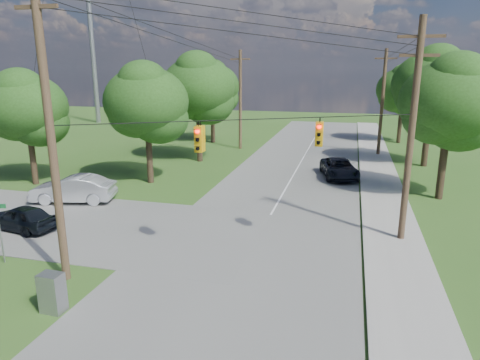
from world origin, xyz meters
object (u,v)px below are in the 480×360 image
(pole_north_e, at_px, (382,102))
(car_main_north, at_px, (339,168))
(pole_north_w, at_px, (240,99))
(car_cross_silver, at_px, (73,189))
(control_cabinet, at_px, (52,293))
(pole_sw, at_px, (49,125))
(pole_ne, at_px, (412,130))
(car_cross_dark, at_px, (22,218))

(pole_north_e, relative_size, car_main_north, 1.94)
(pole_north_w, xyz_separation_m, car_cross_silver, (-5.50, -20.70, -4.25))
(pole_north_w, bearing_deg, control_cabinet, -87.30)
(car_cross_silver, xyz_separation_m, control_cabinet, (7.00, -11.11, -0.16))
(pole_north_e, bearing_deg, car_main_north, -108.74)
(control_cabinet, bearing_deg, pole_north_e, 70.69)
(car_main_north, height_order, control_cabinet, car_main_north)
(pole_sw, distance_m, pole_ne, 15.51)
(pole_north_e, relative_size, control_cabinet, 7.00)
(car_cross_dark, xyz_separation_m, control_cabinet, (6.67, -6.25, 0.02))
(car_cross_silver, bearing_deg, car_cross_dark, -9.22)
(pole_ne, relative_size, pole_north_w, 1.05)
(car_main_north, xyz_separation_m, control_cabinet, (-9.00, -21.79, -0.03))
(pole_north_w, xyz_separation_m, car_cross_dark, (-5.17, -25.56, -4.43))
(pole_north_e, relative_size, car_cross_silver, 1.95)
(pole_north_w, height_order, car_cross_dark, pole_north_w)
(pole_north_e, height_order, control_cabinet, pole_north_e)
(car_cross_silver, bearing_deg, control_cabinet, 19.07)
(car_main_north, bearing_deg, car_cross_dark, -148.13)
(pole_sw, distance_m, car_cross_dark, 8.83)
(control_cabinet, bearing_deg, car_main_north, 69.54)
(pole_north_w, distance_m, car_cross_silver, 21.84)
(pole_north_w, distance_m, car_cross_dark, 26.45)
(pole_ne, distance_m, car_cross_dark, 19.98)
(pole_ne, xyz_separation_m, car_cross_dark, (-19.07, -3.56, -4.77))
(pole_north_e, height_order, pole_north_w, same)
(car_main_north, bearing_deg, pole_north_e, 58.36)
(car_cross_dark, bearing_deg, pole_sw, 63.35)
(pole_sw, distance_m, car_main_north, 22.70)
(car_cross_silver, xyz_separation_m, car_main_north, (16.00, 10.68, -0.13))
(pole_sw, xyz_separation_m, car_cross_silver, (-5.90, 8.90, -5.35))
(pole_sw, distance_m, pole_north_e, 32.55)
(car_cross_dark, bearing_deg, pole_ne, 109.87)
(pole_ne, height_order, car_main_north, pole_ne)
(car_cross_dark, bearing_deg, car_main_north, 144.06)
(pole_ne, distance_m, car_main_north, 13.32)
(pole_north_w, relative_size, car_cross_dark, 2.57)
(pole_sw, distance_m, pole_north_w, 29.62)
(car_cross_dark, height_order, car_cross_silver, car_cross_silver)
(car_cross_dark, height_order, control_cabinet, control_cabinet)
(car_cross_silver, relative_size, car_main_north, 1.00)
(pole_sw, bearing_deg, pole_north_e, 65.48)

